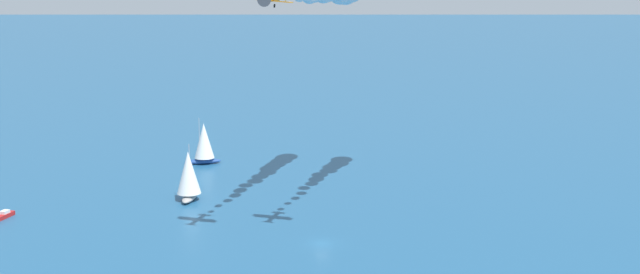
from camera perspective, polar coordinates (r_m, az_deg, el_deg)
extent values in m
plane|color=#1E517A|center=(136.59, 0.15, -7.78)|extent=(2000.00, 2000.00, 0.00)
cube|color=#B21E1E|center=(162.38, -22.05, -5.35)|extent=(4.62, 4.52, 0.78)
cube|color=silver|center=(162.48, -21.99, -5.08)|extent=(2.11, 2.09, 0.59)
ellipsoid|color=#9E9993|center=(164.81, -9.47, -4.32)|extent=(8.98, 7.06, 1.27)
cylinder|color=#B2B2B7|center=(163.98, -9.48, -2.29)|extent=(0.14, 0.14, 10.42)
cone|color=white|center=(163.03, -9.56, -2.56)|extent=(6.89, 6.89, 8.85)
ellipsoid|color=#23478C|center=(195.88, -8.54, -1.76)|extent=(5.03, 9.25, 1.25)
cylinder|color=#B2B2B7|center=(194.63, -8.78, -0.12)|extent=(0.14, 0.14, 10.25)
cone|color=white|center=(194.79, -8.45, -0.26)|extent=(6.14, 6.14, 8.71)
cube|color=orange|center=(126.07, -3.63, 9.89)|extent=(6.01, 5.99, 0.64)
cylinder|color=black|center=(125.35, -3.34, 9.52)|extent=(0.54, 0.54, 0.61)
cylinder|color=black|center=(125.94, -4.12, 9.58)|extent=(0.54, 0.54, 0.61)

